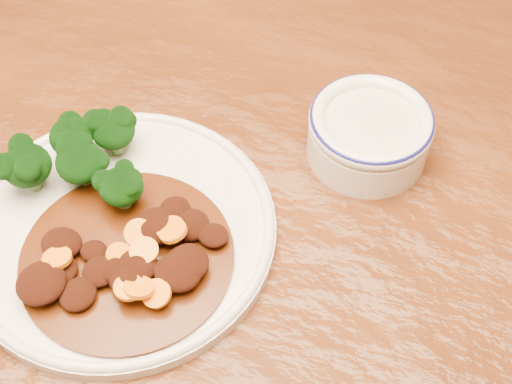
% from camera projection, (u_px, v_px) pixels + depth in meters
% --- Properties ---
extents(dining_table, '(1.51, 0.91, 0.75)m').
position_uv_depth(dining_table, '(171.00, 233.00, 0.79)').
color(dining_table, '#5A2B0F').
rests_on(dining_table, ground).
extents(dinner_plate, '(0.30, 0.30, 0.02)m').
position_uv_depth(dinner_plate, '(121.00, 229.00, 0.68)').
color(dinner_plate, silver).
rests_on(dinner_plate, dining_table).
extents(broccoli_florets, '(0.14, 0.12, 0.05)m').
position_uv_depth(broccoli_florets, '(79.00, 157.00, 0.69)').
color(broccoli_florets, '#65914B').
rests_on(broccoli_florets, dinner_plate).
extents(mince_stew, '(0.20, 0.20, 0.04)m').
position_uv_depth(mince_stew, '(128.00, 258.00, 0.65)').
color(mince_stew, '#4C1F08').
rests_on(mince_stew, dinner_plate).
extents(dip_bowl, '(0.13, 0.13, 0.06)m').
position_uv_depth(dip_bowl, '(369.00, 132.00, 0.73)').
color(dip_bowl, white).
rests_on(dip_bowl, dining_table).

